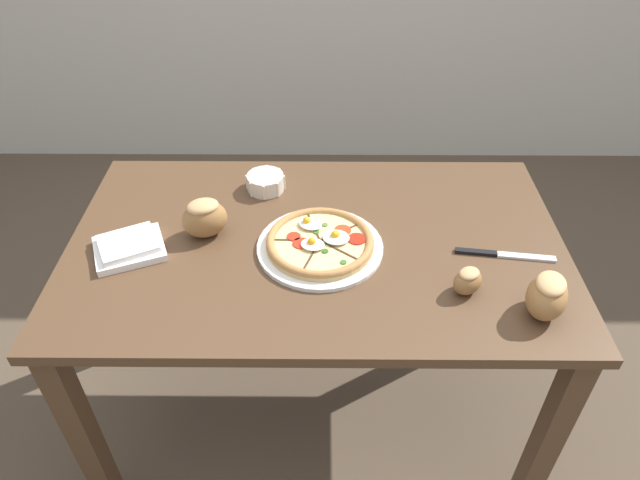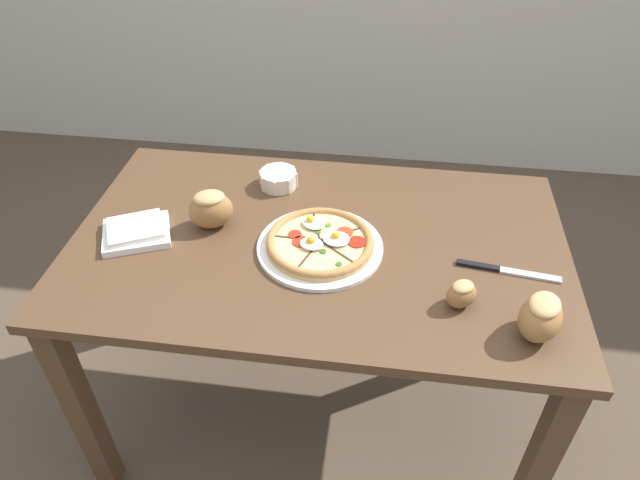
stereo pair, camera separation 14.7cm
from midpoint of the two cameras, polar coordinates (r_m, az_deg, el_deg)
name	(u,v)px [view 2 (the right image)]	position (r m, az deg, el deg)	size (l,w,h in m)	color
ground_plane	(318,405)	(2.08, 1.96, -16.30)	(12.00, 12.00, 0.00)	brown
dining_table	(318,270)	(1.59, 2.46, -3.15)	(1.32, 0.80, 0.75)	#513823
pizza	(320,243)	(1.48, 2.86, -0.44)	(0.33, 0.33, 0.05)	white
ramekin_bowl	(278,178)	(1.71, -1.73, 6.09)	(0.12, 0.12, 0.05)	silver
napkin_folded	(136,232)	(1.58, -15.40, 0.71)	(0.22, 0.20, 0.04)	white
bread_piece_near	(541,316)	(1.36, 24.18, -7.13)	(0.13, 0.15, 0.11)	#A3703D
bread_piece_mid	(211,209)	(1.55, -8.23, 3.01)	(0.14, 0.13, 0.11)	olive
bread_piece_far	(462,294)	(1.38, 16.99, -5.30)	(0.10, 0.09, 0.07)	olive
knife_main	(507,271)	(1.52, 20.85, -3.01)	(0.26, 0.05, 0.01)	silver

